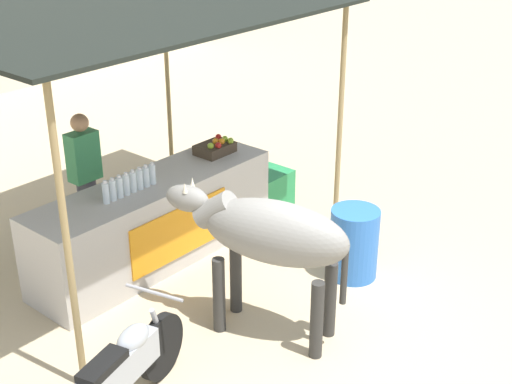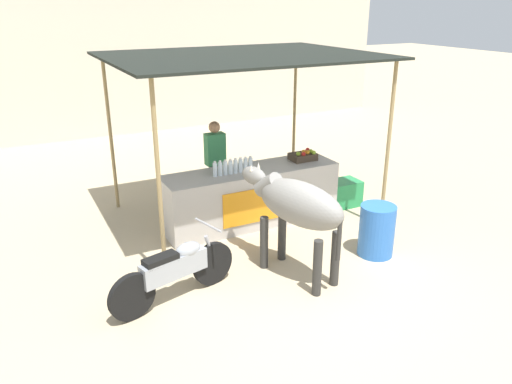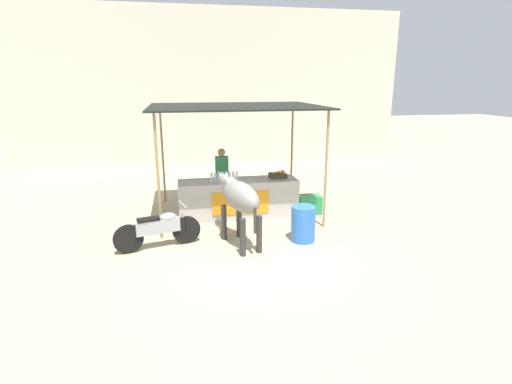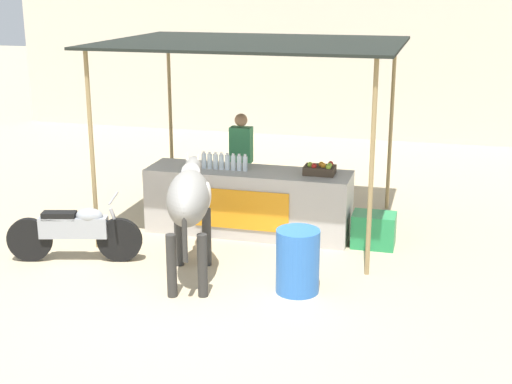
{
  "view_description": "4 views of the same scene",
  "coord_description": "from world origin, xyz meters",
  "px_view_note": "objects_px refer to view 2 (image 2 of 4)",
  "views": [
    {
      "loc": [
        -4.65,
        -3.22,
        4.1
      ],
      "look_at": [
        0.41,
        1.07,
        1.03
      ],
      "focal_mm": 50.0,
      "sensor_mm": 36.0,
      "label": 1
    },
    {
      "loc": [
        -3.52,
        -4.82,
        3.58
      ],
      "look_at": [
        -0.28,
        1.47,
        0.86
      ],
      "focal_mm": 35.0,
      "sensor_mm": 36.0,
      "label": 2
    },
    {
      "loc": [
        -1.4,
        -7.47,
        3.37
      ],
      "look_at": [
        0.19,
        0.82,
        1.02
      ],
      "focal_mm": 28.0,
      "sensor_mm": 36.0,
      "label": 3
    },
    {
      "loc": [
        2.71,
        -7.48,
        3.59
      ],
      "look_at": [
        0.47,
        0.87,
        1.04
      ],
      "focal_mm": 50.0,
      "sensor_mm": 36.0,
      "label": 4
    }
  ],
  "objects_px": {
    "stall_counter": "(251,196)",
    "cooler_box": "(343,193)",
    "vendor_behind_counter": "(215,166)",
    "water_barrel": "(377,230)",
    "cow": "(297,205)",
    "motorcycle_parked": "(176,270)",
    "fruit_crate": "(303,156)"
  },
  "relations": [
    {
      "from": "stall_counter",
      "to": "water_barrel",
      "type": "bearing_deg",
      "value": -58.92
    },
    {
      "from": "water_barrel",
      "to": "vendor_behind_counter",
      "type": "bearing_deg",
      "value": 119.0
    },
    {
      "from": "vendor_behind_counter",
      "to": "cooler_box",
      "type": "xyz_separation_m",
      "value": [
        2.19,
        -0.85,
        -0.61
      ]
    },
    {
      "from": "cooler_box",
      "to": "water_barrel",
      "type": "xyz_separation_m",
      "value": [
        -0.72,
        -1.79,
        0.15
      ]
    },
    {
      "from": "cooler_box",
      "to": "motorcycle_parked",
      "type": "xyz_separation_m",
      "value": [
        -3.77,
        -1.59,
        0.19
      ]
    },
    {
      "from": "water_barrel",
      "to": "cow",
      "type": "distance_m",
      "value": 1.52
    },
    {
      "from": "stall_counter",
      "to": "cow",
      "type": "relative_size",
      "value": 1.62
    },
    {
      "from": "vendor_behind_counter",
      "to": "cow",
      "type": "distance_m",
      "value": 2.59
    },
    {
      "from": "cow",
      "to": "motorcycle_parked",
      "type": "relative_size",
      "value": 1.05
    },
    {
      "from": "water_barrel",
      "to": "cow",
      "type": "height_order",
      "value": "cow"
    },
    {
      "from": "vendor_behind_counter",
      "to": "water_barrel",
      "type": "distance_m",
      "value": 3.05
    },
    {
      "from": "stall_counter",
      "to": "fruit_crate",
      "type": "xyz_separation_m",
      "value": [
        1.05,
        0.05,
        0.55
      ]
    },
    {
      "from": "cow",
      "to": "motorcycle_parked",
      "type": "distance_m",
      "value": 1.78
    },
    {
      "from": "stall_counter",
      "to": "cow",
      "type": "height_order",
      "value": "cow"
    },
    {
      "from": "cow",
      "to": "vendor_behind_counter",
      "type": "bearing_deg",
      "value": 91.91
    },
    {
      "from": "stall_counter",
      "to": "vendor_behind_counter",
      "type": "distance_m",
      "value": 0.9
    },
    {
      "from": "stall_counter",
      "to": "motorcycle_parked",
      "type": "height_order",
      "value": "stall_counter"
    },
    {
      "from": "cooler_box",
      "to": "water_barrel",
      "type": "bearing_deg",
      "value": -111.99
    },
    {
      "from": "stall_counter",
      "to": "cooler_box",
      "type": "distance_m",
      "value": 1.88
    },
    {
      "from": "cooler_box",
      "to": "motorcycle_parked",
      "type": "height_order",
      "value": "motorcycle_parked"
    },
    {
      "from": "vendor_behind_counter",
      "to": "cooler_box",
      "type": "distance_m",
      "value": 2.42
    },
    {
      "from": "stall_counter",
      "to": "fruit_crate",
      "type": "height_order",
      "value": "fruit_crate"
    },
    {
      "from": "cow",
      "to": "motorcycle_parked",
      "type": "height_order",
      "value": "cow"
    },
    {
      "from": "cooler_box",
      "to": "motorcycle_parked",
      "type": "bearing_deg",
      "value": -157.12
    },
    {
      "from": "water_barrel",
      "to": "cow",
      "type": "bearing_deg",
      "value": 177.44
    },
    {
      "from": "vendor_behind_counter",
      "to": "cow",
      "type": "bearing_deg",
      "value": -88.09
    },
    {
      "from": "fruit_crate",
      "to": "cow",
      "type": "xyz_separation_m",
      "value": [
        -1.29,
        -1.87,
        0.0
      ]
    },
    {
      "from": "stall_counter",
      "to": "motorcycle_parked",
      "type": "distance_m",
      "value": 2.55
    },
    {
      "from": "vendor_behind_counter",
      "to": "motorcycle_parked",
      "type": "relative_size",
      "value": 0.94
    },
    {
      "from": "fruit_crate",
      "to": "cow",
      "type": "bearing_deg",
      "value": -124.55
    },
    {
      "from": "stall_counter",
      "to": "cooler_box",
      "type": "relative_size",
      "value": 5.0
    },
    {
      "from": "stall_counter",
      "to": "water_barrel",
      "type": "distance_m",
      "value": 2.2
    }
  ]
}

